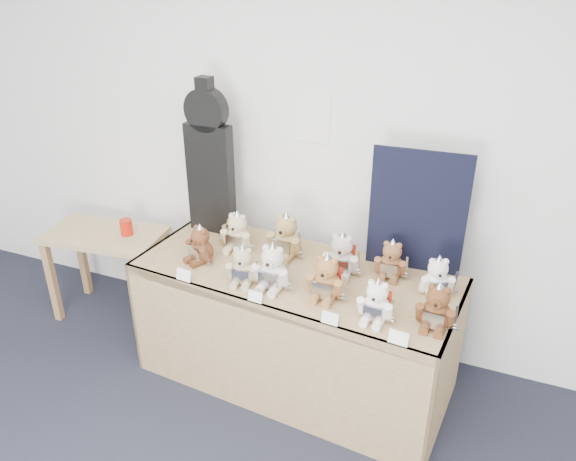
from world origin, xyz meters
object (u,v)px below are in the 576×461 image
at_px(red_cup, 126,227).
at_px(teddy_back_centre_right, 341,257).
at_px(display_table, 289,302).
at_px(guitar_case, 209,159).
at_px(teddy_front_far_left, 200,246).
at_px(teddy_front_right, 326,279).
at_px(teddy_front_left, 243,267).
at_px(teddy_back_left, 238,233).
at_px(side_table, 107,248).
at_px(teddy_back_end, 437,279).
at_px(teddy_front_end, 437,309).
at_px(teddy_back_far_left, 234,230).
at_px(teddy_front_centre, 272,269).
at_px(teddy_back_right, 391,261).
at_px(teddy_back_centre_left, 286,238).
at_px(teddy_front_far_right, 376,303).

xyz_separation_m(red_cup, teddy_back_centre_right, (1.57, -0.10, 0.16)).
xyz_separation_m(display_table, guitar_case, (-0.69, 0.37, 0.65)).
bearing_deg(teddy_front_far_left, teddy_front_right, 18.77).
xyz_separation_m(teddy_front_left, teddy_back_left, (-0.20, 0.33, 0.01)).
xyz_separation_m(teddy_front_far_left, teddy_front_left, (0.34, -0.12, -0.00)).
relative_size(side_table, red_cup, 7.55).
bearing_deg(teddy_front_left, teddy_back_end, 5.58).
bearing_deg(teddy_front_end, teddy_back_far_left, 164.90).
distance_m(red_cup, teddy_front_far_left, 0.82).
xyz_separation_m(display_table, red_cup, (-1.31, 0.26, 0.12)).
height_order(guitar_case, teddy_front_centre, guitar_case).
height_order(teddy_front_far_left, teddy_back_centre_right, teddy_back_centre_right).
height_order(teddy_back_right, teddy_back_end, same).
height_order(display_table, teddy_front_left, teddy_front_left).
xyz_separation_m(teddy_front_end, teddy_back_end, (-0.04, 0.29, -0.01)).
distance_m(teddy_front_far_left, teddy_front_left, 0.36).
relative_size(side_table, teddy_front_left, 3.39).
distance_m(teddy_front_left, teddy_back_left, 0.39).
bearing_deg(teddy_back_left, display_table, -25.44).
bearing_deg(teddy_front_centre, teddy_back_end, 17.93).
relative_size(display_table, teddy_front_far_left, 7.55).
relative_size(red_cup, teddy_front_right, 0.40).
bearing_deg(teddy_back_right, red_cup, 177.42).
xyz_separation_m(side_table, teddy_back_right, (2.00, 0.01, 0.33)).
bearing_deg(guitar_case, teddy_back_left, -31.75).
relative_size(display_table, teddy_front_centre, 6.59).
distance_m(guitar_case, teddy_front_right, 1.12).
xyz_separation_m(teddy_back_centre_left, teddy_back_end, (0.90, -0.09, -0.02)).
relative_size(teddy_front_centre, teddy_front_end, 1.09).
bearing_deg(side_table, teddy_back_far_left, -4.58).
bearing_deg(teddy_back_right, teddy_front_far_right, -88.35).
xyz_separation_m(side_table, teddy_back_far_left, (1.00, 0.04, 0.32)).
bearing_deg(teddy_front_right, teddy_front_far_left, 175.73).
bearing_deg(teddy_back_right, side_table, 178.55).
bearing_deg(side_table, teddy_front_end, -15.79).
relative_size(side_table, teddy_back_far_left, 3.79).
distance_m(teddy_front_right, teddy_front_end, 0.58).
bearing_deg(teddy_front_centre, guitar_case, 142.51).
xyz_separation_m(teddy_front_centre, teddy_back_centre_right, (0.30, 0.28, -0.00)).
bearing_deg(teddy_back_centre_left, guitar_case, 171.51).
bearing_deg(teddy_front_centre, red_cup, 163.53).
relative_size(teddy_front_far_left, teddy_back_centre_right, 0.90).
bearing_deg(display_table, red_cup, 173.69).
xyz_separation_m(side_table, teddy_front_far_left, (0.93, -0.24, 0.33)).
relative_size(teddy_front_far_left, teddy_back_far_left, 1.13).
distance_m(teddy_front_end, teddy_back_centre_right, 0.65).
height_order(teddy_front_left, teddy_front_end, teddy_front_end).
bearing_deg(teddy_front_right, display_table, 159.21).
bearing_deg(side_table, teddy_front_left, -22.69).
height_order(teddy_back_centre_right, teddy_back_end, teddy_back_centre_right).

